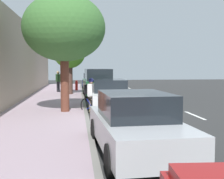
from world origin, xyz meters
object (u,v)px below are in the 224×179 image
Objects in this scene: cyclist_with_backpack at (91,92)px; street_tree_mid_block at (64,28)px; parked_sedan_silver_far at (135,124)px; pedestrian_on_phone at (58,80)px; parked_suv_green_second at (98,83)px; fire_hydrant at (77,85)px; parked_sedan_white_mid at (109,95)px; parked_sedan_dark_blue_nearest at (92,81)px; bicycle_at_curb at (96,106)px; street_tree_near_cyclist at (69,54)px.

street_tree_mid_block is at bearing 19.71° from cyclist_with_backpack.
parked_sedan_silver_far is 16.86m from pedestrian_on_phone.
cyclist_with_backpack is 0.32× the size of street_tree_mid_block.
parked_suv_green_second reaches higher than fire_hydrant.
parked_suv_green_second is 0.92× the size of street_tree_mid_block.
street_tree_mid_block is at bearing 28.08° from parked_sedan_white_mid.
parked_sedan_silver_far is 2.75× the size of cyclist_with_backpack.
street_tree_mid_block is 12.22m from fire_hydrant.
parked_suv_green_second is 2.91× the size of cyclist_with_backpack.
fire_hydrant is at bearing 70.74° from parked_sedan_dark_blue_nearest.
street_tree_mid_block is 6.15× the size of fire_hydrant.
parked_sedan_silver_far is 0.87× the size of street_tree_mid_block.
bicycle_at_curb is 1.68× the size of fire_hydrant.
parked_sedan_silver_far is 7.22m from street_tree_mid_block.
parked_suv_green_second is 3.36× the size of bicycle_at_curb.
parked_sedan_silver_far is at bearing 88.65° from parked_sedan_white_mid.
cyclist_with_backpack is (0.86, 15.72, 0.23)m from parked_sedan_dark_blue_nearest.
parked_sedan_white_mid is 2.72× the size of cyclist_with_backpack.
pedestrian_on_phone is (2.11, -9.95, 0.09)m from cyclist_with_backpack.
parked_suv_green_second is at bearing -96.95° from cyclist_with_backpack.
pedestrian_on_phone is (3.05, -9.25, 0.32)m from parked_sedan_white_mid.
cyclist_with_backpack is 11.38m from fire_hydrant.
parked_sedan_dark_blue_nearest and parked_sedan_silver_far have the same top height.
cyclist_with_backpack reaches higher than parked_sedan_silver_far.
parked_sedan_dark_blue_nearest is at bearing -109.26° from fire_hydrant.
fire_hydrant is at bearing -72.81° from parked_suv_green_second.
parked_suv_green_second reaches higher than pedestrian_on_phone.
fire_hydrant is (-1.44, -1.40, -0.50)m from pedestrian_on_phone.
pedestrian_on_phone is at bearing -49.08° from parked_suv_green_second.
parked_sedan_white_mid is at bearing -143.17° from cyclist_with_backpack.
parked_sedan_silver_far is 18.07m from fire_hydrant.
pedestrian_on_phone is at bearing -78.02° from cyclist_with_backpack.
bicycle_at_curb is at bearing 178.13° from street_tree_mid_block.
parked_suv_green_second is 6.64m from cyclist_with_backpack.
parked_suv_green_second is 7.79m from street_tree_mid_block.
pedestrian_on_phone is 2.07m from fire_hydrant.
parked_sedan_white_mid is 1.20m from cyclist_with_backpack.
pedestrian_on_phone is (2.88, -16.61, 0.32)m from parked_sedan_silver_far.
parked_sedan_dark_blue_nearest is at bearing -92.23° from bicycle_at_curb.
street_tree_mid_block reaches higher than cyclist_with_backpack.
parked_sedan_dark_blue_nearest is at bearing -93.11° from cyclist_with_backpack.
parked_sedan_white_mid is at bearing 106.04° from street_tree_near_cyclist.
street_tree_mid_block is (1.96, 7.01, 2.79)m from parked_suv_green_second.
parked_sedan_white_mid is 10.77m from fire_hydrant.
pedestrian_on_phone is (2.91, -3.36, 0.05)m from parked_suv_green_second.
parked_sedan_dark_blue_nearest is 15.74m from cyclist_with_backpack.
street_tree_mid_block reaches higher than parked_sedan_dark_blue_nearest.
parked_sedan_white_mid is 5.28× the size of fire_hydrant.
bicycle_at_curb is (0.55, -6.20, -0.37)m from parked_sedan_silver_far.
street_tree_mid_block reaches higher than bicycle_at_curb.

